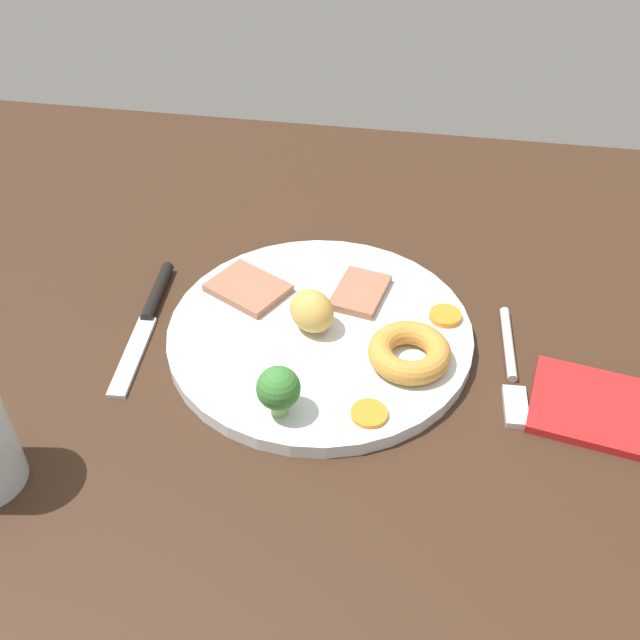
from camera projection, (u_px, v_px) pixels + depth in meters
dining_table at (308, 338)px, 73.27cm from camera, size 120.00×84.00×3.60cm
dinner_plate at (320, 334)px, 70.02cm from camera, size 28.71×28.71×1.40cm
meat_slice_main at (360, 292)px, 72.96cm from camera, size 5.80×7.34×0.80cm
meat_slice_under at (248, 288)px, 73.45cm from camera, size 9.03×8.34×0.80cm
yorkshire_pudding at (409, 352)px, 65.48cm from camera, size 7.43×7.43×2.18cm
roast_potato_left at (312, 311)px, 68.30cm from camera, size 5.88×5.78×4.05cm
carrot_coin_front at (445, 316)px, 70.43cm from camera, size 3.04×3.04×0.58cm
carrot_coin_back at (369, 414)px, 61.21cm from camera, size 3.10×3.10×0.42cm
broccoli_floret at (280, 389)px, 59.86cm from camera, size 3.67×3.67×4.67cm
fork at (511, 366)px, 67.13cm from camera, size 2.33×15.31×0.90cm
knife at (149, 314)px, 72.56cm from camera, size 2.74×18.56×1.20cm
folded_napkin at (597, 408)px, 63.31cm from camera, size 12.40×10.78×0.80cm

